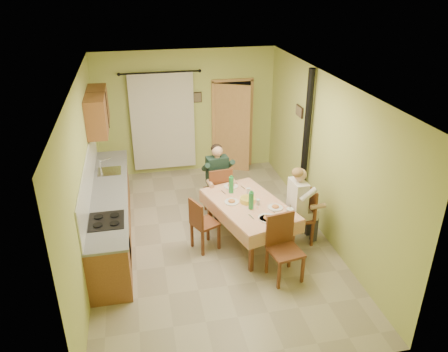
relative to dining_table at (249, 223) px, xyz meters
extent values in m
cube|color=tan|center=(-0.61, 0.23, -0.38)|extent=(4.00, 6.00, 0.01)
cube|color=#C3CE69|center=(-0.61, 3.23, 1.02)|extent=(4.00, 0.04, 2.80)
cube|color=#C3CE69|center=(-0.61, -2.77, 1.02)|extent=(4.00, 0.04, 2.80)
cube|color=#C3CE69|center=(-2.61, 0.23, 1.02)|extent=(0.04, 6.00, 2.80)
cube|color=#C3CE69|center=(1.39, 0.23, 1.02)|extent=(0.04, 6.00, 2.80)
cube|color=white|center=(-0.61, 0.23, 2.42)|extent=(4.00, 6.00, 0.04)
cube|color=brown|center=(-2.31, 0.63, 0.06)|extent=(0.60, 3.60, 0.88)
cube|color=gray|center=(-2.31, 0.63, 0.52)|extent=(0.64, 3.64, 0.04)
cube|color=white|center=(-2.60, 0.63, 0.85)|extent=(0.02, 3.60, 0.66)
cube|color=silver|center=(-2.31, 1.43, 0.53)|extent=(0.42, 0.42, 0.03)
cube|color=black|center=(-2.31, -0.37, 0.54)|extent=(0.52, 0.56, 0.02)
cube|color=black|center=(-2.02, -0.37, 0.07)|extent=(0.01, 0.55, 0.55)
cube|color=brown|center=(-2.43, 1.93, 1.57)|extent=(0.35, 1.40, 0.70)
cylinder|color=black|center=(-1.16, 3.11, 1.97)|extent=(1.70, 0.04, 0.04)
cube|color=silver|center=(-1.16, 3.13, 0.87)|extent=(1.40, 0.06, 2.20)
cube|color=black|center=(0.44, 3.22, 0.65)|extent=(0.84, 0.03, 2.06)
cube|color=tan|center=(-0.01, 3.20, 0.65)|extent=(0.06, 0.06, 2.12)
cube|color=tan|center=(0.89, 3.20, 0.65)|extent=(0.06, 0.06, 2.12)
cube|color=tan|center=(0.44, 3.20, 1.71)|extent=(0.96, 0.06, 0.06)
cube|color=tan|center=(0.40, 3.03, 0.64)|extent=(0.76, 0.38, 2.04)
cube|color=tan|center=(0.00, 0.00, 0.36)|extent=(1.48, 1.95, 0.04)
cube|color=tan|center=(0.24, -0.83, 0.25)|extent=(1.00, 0.30, 0.22)
cube|color=tan|center=(-0.24, 0.83, 0.25)|extent=(1.00, 0.30, 0.22)
cube|color=tan|center=(-0.50, -0.14, 0.25)|extent=(0.50, 1.67, 0.22)
cube|color=tan|center=(0.50, 0.14, 0.25)|extent=(0.50, 1.67, 0.22)
cylinder|color=white|center=(-0.16, 0.67, 0.39)|extent=(0.25, 0.25, 0.02)
ellipsoid|color=#CC7233|center=(-0.16, 0.67, 0.41)|extent=(0.12, 0.12, 0.05)
cylinder|color=white|center=(0.14, -0.57, 0.39)|extent=(0.25, 0.25, 0.02)
ellipsoid|color=#CC7233|center=(0.14, -0.57, 0.41)|extent=(0.12, 0.12, 0.05)
cylinder|color=white|center=(0.38, -0.24, 0.39)|extent=(0.25, 0.25, 0.02)
ellipsoid|color=#CC7233|center=(0.38, -0.24, 0.41)|extent=(0.12, 0.12, 0.05)
cylinder|color=white|center=(-0.28, 0.09, 0.39)|extent=(0.25, 0.25, 0.02)
ellipsoid|color=#CC7233|center=(-0.28, 0.09, 0.41)|extent=(0.12, 0.12, 0.05)
cylinder|color=yellow|center=(-0.01, 0.05, 0.42)|extent=(0.26, 0.26, 0.08)
cylinder|color=white|center=(0.15, -0.53, 0.39)|extent=(0.28, 0.28, 0.02)
cube|color=tan|center=(0.15, -0.53, 0.41)|extent=(0.05, 0.07, 0.03)
cube|color=tan|center=(0.15, -0.54, 0.41)|extent=(0.07, 0.07, 0.03)
cube|color=tan|center=(0.13, -0.54, 0.41)|extent=(0.07, 0.06, 0.03)
cube|color=tan|center=(0.14, -0.52, 0.41)|extent=(0.05, 0.07, 0.03)
cylinder|color=silver|center=(0.14, -0.08, 0.43)|extent=(0.07, 0.07, 0.10)
cylinder|color=silver|center=(0.08, 0.35, 0.43)|extent=(0.07, 0.07, 0.10)
cylinder|color=white|center=(0.46, -0.70, 0.50)|extent=(0.11, 0.11, 0.22)
cylinder|color=silver|center=(0.46, -0.70, 0.53)|extent=(0.02, 0.02, 0.30)
cube|color=brown|center=(-0.33, 1.07, 0.10)|extent=(0.50, 0.50, 0.04)
cube|color=brown|center=(-0.31, 0.87, 0.38)|extent=(0.45, 0.09, 0.51)
cube|color=brown|center=(0.29, -1.08, 0.10)|extent=(0.53, 0.53, 0.04)
cube|color=brown|center=(0.25, -0.87, 0.38)|extent=(0.46, 0.12, 0.53)
cube|color=brown|center=(0.82, -0.17, 0.10)|extent=(0.49, 0.49, 0.04)
cube|color=brown|center=(1.03, -0.16, 0.38)|extent=(0.07, 0.46, 0.52)
cube|color=brown|center=(-0.76, -0.04, 0.10)|extent=(0.52, 0.52, 0.04)
cube|color=brown|center=(-0.92, -0.11, 0.34)|extent=(0.20, 0.37, 0.45)
cube|color=#192D23|center=(-0.32, 0.97, 0.18)|extent=(0.40, 0.44, 0.16)
cube|color=#192D23|center=(-0.33, 1.10, 0.53)|extent=(0.42, 0.26, 0.54)
sphere|color=tan|center=(-0.33, 1.09, 0.92)|extent=(0.21, 0.21, 0.21)
ellipsoid|color=black|center=(-0.34, 1.13, 0.96)|extent=(0.21, 0.21, 0.16)
cube|color=silver|center=(0.92, -0.17, 0.18)|extent=(0.42, 0.39, 0.16)
cube|color=silver|center=(0.79, -0.18, 0.53)|extent=(0.25, 0.41, 0.54)
sphere|color=tan|center=(0.80, -0.18, 0.92)|extent=(0.21, 0.21, 0.21)
ellipsoid|color=olive|center=(0.76, -0.18, 0.96)|extent=(0.21, 0.21, 0.16)
cylinder|color=black|center=(1.29, 0.83, 1.02)|extent=(0.12, 0.12, 2.80)
cylinder|color=black|center=(1.29, 0.83, -0.23)|extent=(0.24, 0.24, 0.30)
cube|color=black|center=(-0.36, 3.20, 1.37)|extent=(0.19, 0.03, 0.23)
cube|color=brown|center=(1.36, 1.43, 1.47)|extent=(0.03, 0.31, 0.21)
camera|label=1|loc=(-1.74, -6.21, 3.97)|focal=35.00mm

